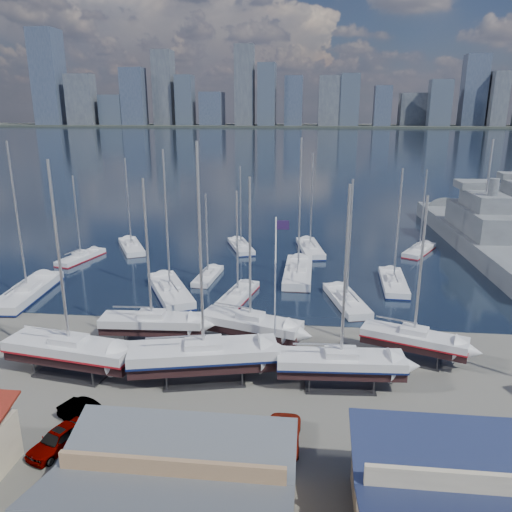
# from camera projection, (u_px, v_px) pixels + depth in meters

# --- Properties ---
(ground) EXTENTS (1400.00, 1400.00, 0.00)m
(ground) POSITION_uv_depth(u_px,v_px,m) (225.00, 372.00, 41.55)
(ground) COLOR #605E59
(ground) RESTS_ON ground
(water) EXTENTS (1400.00, 600.00, 0.40)m
(water) POSITION_uv_depth(u_px,v_px,m) (302.00, 141.00, 337.06)
(water) COLOR #182537
(water) RESTS_ON ground
(far_shore) EXTENTS (1400.00, 80.00, 2.20)m
(far_shore) POSITION_uv_depth(u_px,v_px,m) (306.00, 126.00, 584.52)
(far_shore) COLOR #2D332D
(far_shore) RESTS_ON ground
(skyline) EXTENTS (639.14, 43.80, 107.69)m
(skyline) POSITION_uv_depth(u_px,v_px,m) (300.00, 92.00, 568.58)
(skyline) COLOR #475166
(skyline) RESTS_ON far_shore
(shed_grey) EXTENTS (12.60, 8.40, 4.17)m
(shed_grey) POSITION_uv_depth(u_px,v_px,m) (172.00, 491.00, 25.69)
(shed_grey) COLOR #8C6B4C
(shed_grey) RESTS_ON ground
(sailboat_cradle_1) EXTENTS (11.28, 4.78, 17.54)m
(sailboat_cradle_1) POSITION_uv_depth(u_px,v_px,m) (70.00, 351.00, 40.56)
(sailboat_cradle_1) COLOR #2D2D33
(sailboat_cradle_1) RESTS_ON ground
(sailboat_cradle_2) EXTENTS (9.53, 3.15, 15.39)m
(sailboat_cradle_2) POSITION_uv_depth(u_px,v_px,m) (152.00, 323.00, 46.03)
(sailboat_cradle_2) COLOR #2D2D33
(sailboat_cradle_2) RESTS_ON ground
(sailboat_cradle_3) EXTENTS (12.28, 5.86, 18.90)m
(sailboat_cradle_3) POSITION_uv_depth(u_px,v_px,m) (204.00, 356.00, 39.59)
(sailboat_cradle_3) COLOR #2D2D33
(sailboat_cradle_3) RESTS_ON ground
(sailboat_cradle_4) EXTENTS (9.87, 5.38, 15.56)m
(sailboat_cradle_4) POSITION_uv_depth(u_px,v_px,m) (250.00, 324.00, 45.72)
(sailboat_cradle_4) COLOR #2D2D33
(sailboat_cradle_4) RESTS_ON ground
(sailboat_cradle_5) EXTENTS (10.06, 3.36, 16.02)m
(sailboat_cradle_5) POSITION_uv_depth(u_px,v_px,m) (341.00, 363.00, 38.70)
(sailboat_cradle_5) COLOR #2D2D33
(sailboat_cradle_5) RESTS_ON ground
(sailboat_cradle_6) EXTENTS (9.19, 5.46, 14.48)m
(sailboat_cradle_6) POSITION_uv_depth(u_px,v_px,m) (414.00, 339.00, 42.90)
(sailboat_cradle_6) COLOR #2D2D33
(sailboat_cradle_6) RESTS_ON ground
(sailboat_moored_0) EXTENTS (4.35, 12.65, 18.59)m
(sailboat_moored_0) POSITION_uv_depth(u_px,v_px,m) (28.00, 294.00, 58.04)
(sailboat_moored_0) COLOR black
(sailboat_moored_0) RESTS_ON water
(sailboat_moored_1) EXTENTS (4.42, 8.85, 12.75)m
(sailboat_moored_1) POSITION_uv_depth(u_px,v_px,m) (81.00, 258.00, 72.06)
(sailboat_moored_1) COLOR black
(sailboat_moored_1) RESTS_ON water
(sailboat_moored_2) EXTENTS (7.00, 9.89, 14.73)m
(sailboat_moored_2) POSITION_uv_depth(u_px,v_px,m) (132.00, 248.00, 77.29)
(sailboat_moored_2) COLOR black
(sailboat_moored_2) RESTS_ON water
(sailboat_moored_3) EXTENTS (8.41, 12.00, 17.66)m
(sailboat_moored_3) POSITION_uv_depth(u_px,v_px,m) (170.00, 293.00, 58.53)
(sailboat_moored_3) COLOR black
(sailboat_moored_3) RESTS_ON water
(sailboat_moored_4) EXTENTS (2.84, 7.81, 11.54)m
(sailboat_moored_4) POSITION_uv_depth(u_px,v_px,m) (208.00, 277.00, 64.07)
(sailboat_moored_4) COLOR black
(sailboat_moored_4) RESTS_ON water
(sailboat_moored_5) EXTENTS (5.48, 9.33, 13.47)m
(sailboat_moored_5) POSITION_uv_depth(u_px,v_px,m) (241.00, 247.00, 77.60)
(sailboat_moored_5) COLOR black
(sailboat_moored_5) RESTS_ON water
(sailboat_moored_6) EXTENTS (4.22, 9.08, 13.10)m
(sailboat_moored_6) POSITION_uv_depth(u_px,v_px,m) (238.00, 296.00, 57.40)
(sailboat_moored_6) COLOR black
(sailboat_moored_6) RESTS_ON water
(sailboat_moored_7) EXTENTS (3.63, 12.33, 18.53)m
(sailboat_moored_7) POSITION_uv_depth(u_px,v_px,m) (298.00, 274.00, 65.00)
(sailboat_moored_7) COLOR black
(sailboat_moored_7) RESTS_ON water
(sailboat_moored_8) EXTENTS (4.66, 10.78, 15.60)m
(sailboat_moored_8) POSITION_uv_depth(u_px,v_px,m) (310.00, 250.00, 76.29)
(sailboat_moored_8) COLOR black
(sailboat_moored_8) RESTS_ON water
(sailboat_moored_9) EXTENTS (5.07, 10.09, 14.68)m
(sailboat_moored_9) POSITION_uv_depth(u_px,v_px,m) (346.00, 302.00, 55.72)
(sailboat_moored_9) COLOR black
(sailboat_moored_9) RESTS_ON water
(sailboat_moored_10) EXTENTS (3.27, 10.24, 15.14)m
(sailboat_moored_10) POSITION_uv_depth(u_px,v_px,m) (393.00, 284.00, 61.44)
(sailboat_moored_10) COLOR black
(sailboat_moored_10) RESTS_ON water
(sailboat_moored_11) EXTENTS (6.44, 8.89, 13.16)m
(sailboat_moored_11) POSITION_uv_depth(u_px,v_px,m) (419.00, 251.00, 75.57)
(sailboat_moored_11) COLOR black
(sailboat_moored_11) RESTS_ON water
(naval_ship_east) EXTENTS (9.48, 50.21, 18.50)m
(naval_ship_east) POSITION_uv_depth(u_px,v_px,m) (480.00, 238.00, 77.91)
(naval_ship_east) COLOR slate
(naval_ship_east) RESTS_ON water
(car_a) EXTENTS (3.20, 4.63, 1.46)m
(car_a) POSITION_uv_depth(u_px,v_px,m) (58.00, 439.00, 31.94)
(car_a) COLOR gray
(car_a) RESTS_ON ground
(car_b) EXTENTS (4.74, 3.19, 1.48)m
(car_b) POSITION_uv_depth(u_px,v_px,m) (87.00, 414.00, 34.51)
(car_b) COLOR gray
(car_b) RESTS_ON ground
(car_c) EXTENTS (2.15, 4.59, 1.27)m
(car_c) POSITION_uv_depth(u_px,v_px,m) (284.00, 436.00, 32.39)
(car_c) COLOR gray
(car_c) RESTS_ON ground
(car_d) EXTENTS (2.52, 4.62, 1.27)m
(car_d) POSITION_uv_depth(u_px,v_px,m) (421.00, 452.00, 30.93)
(car_d) COLOR gray
(car_d) RESTS_ON ground
(flagpole) EXTENTS (1.12, 0.12, 12.74)m
(flagpole) POSITION_uv_depth(u_px,v_px,m) (276.00, 280.00, 41.33)
(flagpole) COLOR white
(flagpole) RESTS_ON ground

